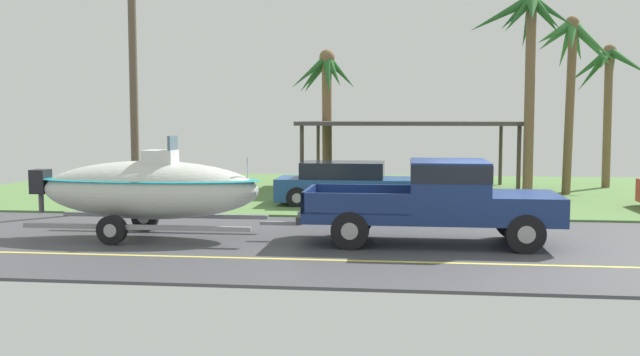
{
  "coord_description": "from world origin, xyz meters",
  "views": [
    {
      "loc": [
        -1.91,
        -15.31,
        2.77
      ],
      "look_at": [
        -3.81,
        0.4,
        1.41
      ],
      "focal_mm": 39.84,
      "sensor_mm": 36.0,
      "label": 1
    }
  ],
  "objects": [
    {
      "name": "parked_sedan_near",
      "position": [
        -3.68,
        6.62,
        0.67
      ],
      "size": [
        4.53,
        1.83,
        1.38
      ],
      "color": "#234C89",
      "rests_on": "ground"
    },
    {
      "name": "palm_tree_mid",
      "position": [
        3.81,
        10.34,
        4.85
      ],
      "size": [
        3.05,
        2.91,
        6.23
      ],
      "color": "brown",
      "rests_on": "ground"
    },
    {
      "name": "palm_tree_far_left",
      "position": [
        2.02,
        8.71,
        5.32
      ],
      "size": [
        3.46,
        2.67,
        6.84
      ],
      "color": "brown",
      "rests_on": "ground"
    },
    {
      "name": "boat_on_trailer",
      "position": [
        -7.75,
        0.32,
        1.11
      ],
      "size": [
        6.31,
        2.22,
        2.35
      ],
      "color": "gray",
      "rests_on": "ground"
    },
    {
      "name": "palm_tree_near_right",
      "position": [
        5.79,
        13.2,
        4.21
      ],
      "size": [
        3.37,
        3.17,
        5.54
      ],
      "color": "brown",
      "rests_on": "ground"
    },
    {
      "name": "carport_awning",
      "position": [
        -1.82,
        11.42,
        2.5
      ],
      "size": [
        7.87,
        5.14,
        2.61
      ],
      "color": "#4C4238",
      "rests_on": "ground"
    },
    {
      "name": "ground",
      "position": [
        0.0,
        8.38,
        -0.01
      ],
      "size": [
        36.0,
        22.0,
        0.11
      ],
      "color": "#424247"
    },
    {
      "name": "utility_pole",
      "position": [
        -9.91,
        4.97,
        4.24
      ],
      "size": [
        0.24,
        1.8,
        8.18
      ],
      "color": "brown",
      "rests_on": "ground"
    },
    {
      "name": "palm_tree_near_left",
      "position": [
        -4.97,
        11.81,
        3.96
      ],
      "size": [
        2.55,
        2.93,
        5.34
      ],
      "color": "brown",
      "rests_on": "ground"
    },
    {
      "name": "pickup_truck_towing",
      "position": [
        -1.0,
        0.32,
        1.02
      ],
      "size": [
        5.7,
        2.12,
        1.83
      ],
      "color": "navy",
      "rests_on": "ground"
    }
  ]
}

